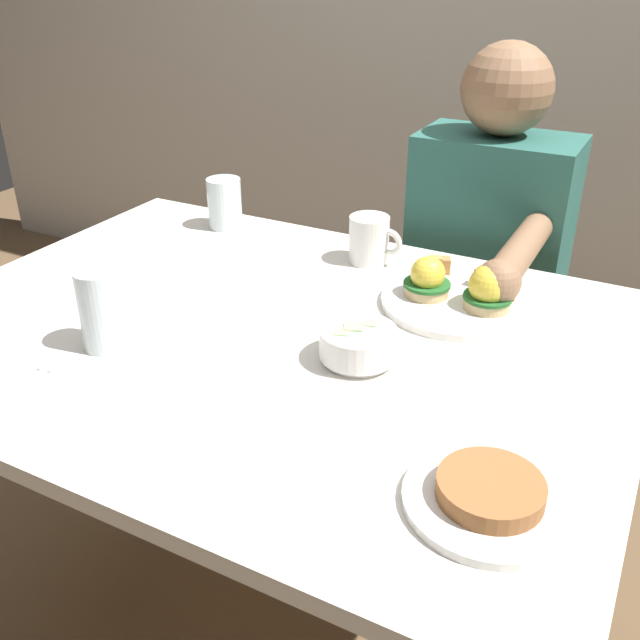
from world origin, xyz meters
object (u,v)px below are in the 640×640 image
object	(u,v)px
fruit_bowl	(358,344)
dining_table	(268,380)
coffee_mug	(370,238)
fork	(30,382)
water_glass_near	(225,207)
side_plate	(489,496)
eggs_benedict_plate	(460,293)
water_glass_extra	(102,313)
diner_person	(484,270)

from	to	relation	value
fruit_bowl	dining_table	bearing A→B (deg)	172.20
coffee_mug	fork	world-z (taller)	coffee_mug
dining_table	water_glass_near	distance (m)	0.51
dining_table	side_plate	bearing A→B (deg)	-28.26
eggs_benedict_plate	side_plate	size ratio (longest dim) A/B	1.35
dining_table	water_glass_near	world-z (taller)	water_glass_near
dining_table	water_glass_extra	size ratio (longest dim) A/B	9.06
water_glass_near	water_glass_extra	world-z (taller)	water_glass_extra
fork	side_plate	size ratio (longest dim) A/B	0.78
fork	water_glass_near	xyz separation A→B (m)	(-0.11, 0.67, 0.05)
fork	diner_person	bearing A→B (deg)	65.03
coffee_mug	water_glass_near	world-z (taller)	water_glass_near
fork	side_plate	bearing A→B (deg)	5.59
coffee_mug	fork	size ratio (longest dim) A/B	0.72
coffee_mug	water_glass_extra	distance (m)	0.56
eggs_benedict_plate	fruit_bowl	size ratio (longest dim) A/B	2.25
fork	diner_person	xyz separation A→B (m)	(0.42, 0.91, -0.09)
water_glass_extra	side_plate	bearing A→B (deg)	-6.21
fruit_bowl	coffee_mug	xyz separation A→B (m)	(-0.14, 0.36, 0.02)
coffee_mug	water_glass_near	xyz separation A→B (m)	(-0.37, 0.03, -0.00)
side_plate	water_glass_extra	bearing A→B (deg)	173.79
side_plate	fork	bearing A→B (deg)	-174.41
eggs_benedict_plate	fork	world-z (taller)	eggs_benedict_plate
eggs_benedict_plate	diner_person	size ratio (longest dim) A/B	0.24
diner_person	side_plate	bearing A→B (deg)	-73.96
water_glass_near	side_plate	distance (m)	0.99
diner_person	eggs_benedict_plate	bearing A→B (deg)	-81.85
fruit_bowl	coffee_mug	size ratio (longest dim) A/B	1.08
eggs_benedict_plate	fork	distance (m)	0.72
diner_person	water_glass_near	bearing A→B (deg)	-156.05
fruit_bowl	side_plate	size ratio (longest dim) A/B	0.60
dining_table	water_glass_extra	distance (m)	0.31
dining_table	side_plate	world-z (taller)	side_plate
dining_table	fork	bearing A→B (deg)	-124.89
dining_table	fork	world-z (taller)	fork
fruit_bowl	fork	world-z (taller)	fruit_bowl
side_plate	water_glass_near	bearing A→B (deg)	142.22
fruit_bowl	fork	size ratio (longest dim) A/B	0.77
water_glass_extra	coffee_mug	bearing A→B (deg)	65.46
eggs_benedict_plate	fork	size ratio (longest dim) A/B	1.73
water_glass_near	eggs_benedict_plate	bearing A→B (deg)	-12.88
fruit_bowl	water_glass_near	size ratio (longest dim) A/B	1.08
water_glass_extra	diner_person	world-z (taller)	diner_person
dining_table	side_plate	size ratio (longest dim) A/B	6.00
fruit_bowl	coffee_mug	world-z (taller)	coffee_mug
eggs_benedict_plate	water_glass_near	bearing A→B (deg)	167.12
fruit_bowl	water_glass_near	bearing A→B (deg)	142.86
water_glass_near	dining_table	bearing A→B (deg)	-47.76
fruit_bowl	side_plate	xyz separation A→B (m)	(0.27, -0.22, -0.02)
diner_person	fruit_bowl	bearing A→B (deg)	-92.41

